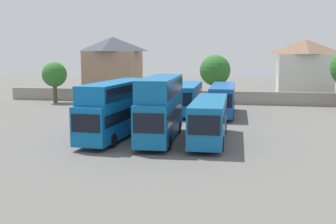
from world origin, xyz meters
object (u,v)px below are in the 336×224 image
Objects in this scene: house_terrace_left at (113,66)px; bus_4 at (147,96)px; bus_3 at (209,118)px; bus_1 at (116,106)px; bus_2 at (161,105)px; tree_right_of_lot at (54,75)px; tree_behind_wall at (215,71)px; bus_6 at (223,98)px; house_terrace_centre at (304,69)px; bus_5 at (188,97)px.

bus_4 is at bearing -60.69° from house_terrace_left.
bus_3 is 17.10m from bus_4.
house_terrace_left is (-9.80, 17.46, 2.82)m from bus_4.
bus_1 is 1.08× the size of bus_2.
house_terrace_left reaches higher than bus_3.
house_terrace_left is 11.65m from tree_right_of_lot.
tree_behind_wall is (-1.72, 27.27, 2.56)m from bus_3.
bus_3 is at bearing -60.06° from house_terrace_left.
bus_4 reaches higher than bus_6.
bus_6 is 20.78m from house_terrace_centre.
tree_right_of_lot is at bearing -116.82° from bus_4.
house_terrace_centre reaches higher than bus_2.
tree_right_of_lot is (-14.99, 7.06, 1.94)m from bus_4.
bus_6 is (4.09, -0.46, -0.01)m from bus_5.
house_terrace_centre reaches higher than tree_behind_wall.
tree_behind_wall is at bearing 168.51° from bus_5.
bus_3 is 27.44m from tree_behind_wall.
house_terrace_centre reaches higher than bus_6.
bus_4 is at bearing -138.97° from house_terrace_centre.
tree_behind_wall is at bearing 149.27° from bus_4.
bus_5 is at bearing -166.69° from bus_3.
bus_3 is at bearing -2.09° from bus_6.
tree_right_of_lot is (-23.90, 7.32, 1.99)m from bus_6.
bus_6 is 25.93m from house_terrace_left.
bus_6 is at bearing -17.02° from tree_right_of_lot.
house_terrace_centre reaches higher than bus_3.
tree_right_of_lot is at bearing -133.90° from bus_3.
bus_1 is 1.03× the size of bus_6.
bus_6 is (8.04, 14.44, -0.70)m from bus_1.
tree_behind_wall is (2.18, 12.35, 2.53)m from bus_5.
bus_2 is 1.17× the size of house_terrace_centre.
bus_5 is at bearing -100.01° from tree_behind_wall.
bus_5 is 12.79m from tree_behind_wall.
bus_5 is (4.82, 0.21, -0.05)m from bus_4.
bus_3 is 1.89× the size of tree_right_of_lot.
house_terrace_left reaches higher than bus_2.
bus_2 is at bearing -65.79° from house_terrace_left.
house_terrace_centre is 1.33× the size of tree_behind_wall.
bus_4 is at bearing -119.14° from tree_behind_wall.
house_terrace_centre reaches higher than bus_4.
bus_1 is 14.73m from bus_4.
bus_6 is (4.12, 14.75, -0.94)m from bus_2.
tree_right_of_lot is (-19.81, 6.85, 1.98)m from bus_5.
house_terrace_centre is (18.95, 31.94, 1.91)m from bus_1.
bus_2 is 15.34m from bus_6.
house_terrace_centre is 36.27m from tree_right_of_lot.
house_terrace_left is (-14.63, 17.25, 2.87)m from bus_5.
bus_6 is (8.92, -0.25, -0.05)m from bus_4.
tree_behind_wall is at bearing -159.92° from house_terrace_centre.
house_terrace_centre is (15.00, 17.03, 2.60)m from bus_5.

